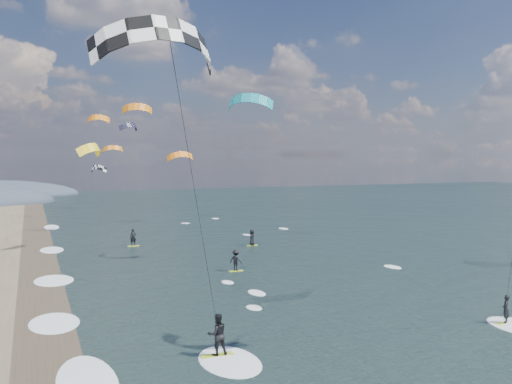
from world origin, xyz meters
name	(u,v)px	position (x,y,z in m)	size (l,w,h in m)	color
wet_sand_strip	(47,354)	(-12.00, 10.00, 0.00)	(3.00, 240.00, 0.00)	#382D23
kitesurfer_near_b	(189,148)	(-7.30, 2.59, 9.29)	(7.28, 8.56, 14.01)	#B2CF24
far_kitesurfers	(218,248)	(2.78, 30.63, 0.84)	(12.16, 16.02, 1.72)	#B2CF24
bg_kite_field	(137,135)	(0.76, 59.26, 11.70)	(16.06, 63.19, 8.74)	gray
shoreline_surf	(68,323)	(-10.80, 14.75, 0.00)	(2.40, 79.40, 0.11)	white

